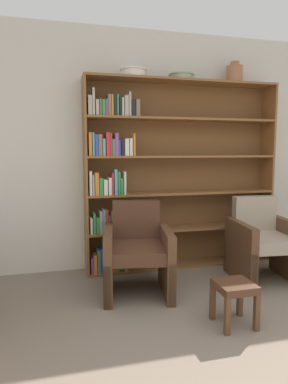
{
  "coord_description": "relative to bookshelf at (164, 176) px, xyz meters",
  "views": [
    {
      "loc": [
        -1.38,
        -1.24,
        1.38
      ],
      "look_at": [
        -0.49,
        2.2,
        0.95
      ],
      "focal_mm": 32.0,
      "sensor_mm": 36.0,
      "label": 1
    }
  ],
  "objects": [
    {
      "name": "wall_back",
      "position": [
        0.16,
        0.17,
        0.29
      ],
      "size": [
        12.0,
        0.06,
        2.75
      ],
      "color": "silver",
      "rests_on": "ground"
    },
    {
      "name": "bookshelf",
      "position": [
        0.0,
        0.0,
        0.0
      ],
      "size": [
        2.27,
        0.3,
        2.18
      ],
      "color": "brown",
      "rests_on": "ground"
    },
    {
      "name": "bowl_terracotta",
      "position": [
        -0.37,
        -0.02,
        1.14
      ],
      "size": [
        0.3,
        0.3,
        0.09
      ],
      "color": "silver",
      "rests_on": "bookshelf"
    },
    {
      "name": "bowl_cream",
      "position": [
        0.19,
        -0.02,
        1.13
      ],
      "size": [
        0.29,
        0.29,
        0.07
      ],
      "color": "gray",
      "rests_on": "bookshelf"
    },
    {
      "name": "vase_tall",
      "position": [
        0.85,
        -0.02,
        1.19
      ],
      "size": [
        0.19,
        0.19,
        0.24
      ],
      "color": "#A36647",
      "rests_on": "bookshelf"
    },
    {
      "name": "armchair_leather",
      "position": [
        -0.48,
        -0.64,
        -0.69
      ],
      "size": [
        0.75,
        0.78,
        0.87
      ],
      "rotation": [
        0.0,
        0.0,
        2.97
      ],
      "color": "brown",
      "rests_on": "ground"
    },
    {
      "name": "armchair_cushioned",
      "position": [
        0.92,
        -0.64,
        -0.69
      ],
      "size": [
        0.71,
        0.74,
        0.87
      ],
      "rotation": [
        0.0,
        0.0,
        3.03
      ],
      "color": "brown",
      "rests_on": "ground"
    },
    {
      "name": "footstool",
      "position": [
        0.11,
        -1.47,
        -0.81
      ],
      "size": [
        0.29,
        0.29,
        0.35
      ],
      "color": "brown",
      "rests_on": "ground"
    }
  ]
}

